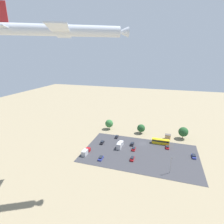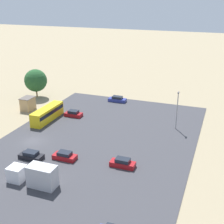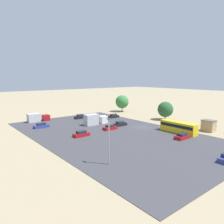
{
  "view_description": "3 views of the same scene",
  "coord_description": "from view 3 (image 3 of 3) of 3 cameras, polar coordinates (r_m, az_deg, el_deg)",
  "views": [
    {
      "loc": [
        -10.69,
        99.64,
        52.23
      ],
      "look_at": [
        10.92,
        29.83,
        28.94
      ],
      "focal_mm": 28.0,
      "sensor_mm": 36.0,
      "label": 1
    },
    {
      "loc": [
        46.53,
        34.18,
        27.61
      ],
      "look_at": [
        -3.09,
        15.54,
        7.28
      ],
      "focal_mm": 50.0,
      "sensor_mm": 36.0,
      "label": 2
    },
    {
      "loc": [
        -44.89,
        47.83,
        15.33
      ],
      "look_at": [
        -2.19,
        13.53,
        6.49
      ],
      "focal_mm": 35.0,
      "sensor_mm": 36.0,
      "label": 3
    }
  ],
  "objects": [
    {
      "name": "bus",
      "position": [
        62.92,
        16.95,
        -3.74
      ],
      "size": [
        10.53,
        2.55,
        3.03
      ],
      "rotation": [
        0.0,
        0.0,
        1.57
      ],
      "color": "gold",
      "rests_on": "ground"
    },
    {
      "name": "parking_lot_surface",
      "position": [
        59.52,
        -0.07,
        -5.72
      ],
      "size": [
        63.28,
        37.41,
        0.08
      ],
      "color": "#38383D",
      "rests_on": "ground"
    },
    {
      "name": "parked_car_6",
      "position": [
        82.33,
        0.41,
        -1.09
      ],
      "size": [
        1.73,
        4.23,
        1.43
      ],
      "rotation": [
        0.0,
        0.0,
        3.14
      ],
      "color": "black",
      "rests_on": "ground"
    },
    {
      "name": "parked_car_4",
      "position": [
        81.61,
        -8.31,
        -1.24
      ],
      "size": [
        1.77,
        4.22,
        1.57
      ],
      "rotation": [
        0.0,
        0.0,
        3.14
      ],
      "color": "black",
      "rests_on": "ground"
    },
    {
      "name": "tree_apron_mid",
      "position": [
        80.47,
        13.77,
        0.67
      ],
      "size": [
        5.53,
        5.53,
        6.58
      ],
      "color": "brown",
      "rests_on": "ground"
    },
    {
      "name": "parked_truck_1",
      "position": [
        70.72,
        -4.56,
        -2.01
      ],
      "size": [
        2.38,
        8.03,
        3.44
      ],
      "rotation": [
        0.0,
        0.0,
        3.14
      ],
      "color": "silver",
      "rests_on": "ground"
    },
    {
      "name": "parked_truck_0",
      "position": [
        79.45,
        -18.94,
        -1.44
      ],
      "size": [
        2.39,
        7.42,
        2.88
      ],
      "rotation": [
        0.0,
        0.0,
        3.14
      ],
      "color": "maroon",
      "rests_on": "ground"
    },
    {
      "name": "tree_near_shed",
      "position": [
        96.92,
        2.64,
        2.68
      ],
      "size": [
        5.85,
        5.85,
        7.34
      ],
      "color": "brown",
      "rests_on": "ground"
    },
    {
      "name": "parked_car_7",
      "position": [
        68.95,
        2.13,
        -3.12
      ],
      "size": [
        1.96,
        4.33,
        1.42
      ],
      "color": "black",
      "rests_on": "ground"
    },
    {
      "name": "parked_car_0",
      "position": [
        69.62,
        -18.02,
        -3.42
      ],
      "size": [
        1.88,
        4.43,
        1.51
      ],
      "color": "navy",
      "rests_on": "ground"
    },
    {
      "name": "parked_car_3",
      "position": [
        57.28,
        17.84,
        -6.1
      ],
      "size": [
        1.99,
        4.12,
        1.44
      ],
      "rotation": [
        0.0,
        0.0,
        3.14
      ],
      "color": "maroon",
      "rests_on": "ground"
    },
    {
      "name": "parked_car_5",
      "position": [
        63.98,
        -0.52,
        -4.08
      ],
      "size": [
        1.93,
        4.18,
        1.41
      ],
      "rotation": [
        0.0,
        0.0,
        3.14
      ],
      "color": "maroon",
      "rests_on": "ground"
    },
    {
      "name": "light_pole_lot_centre",
      "position": [
        38.04,
        -0.82,
        -7.14
      ],
      "size": [
        0.9,
        0.28,
        8.28
      ],
      "color": "gray",
      "rests_on": "ground"
    },
    {
      "name": "shed_building",
      "position": [
        67.83,
        23.91,
        -3.28
      ],
      "size": [
        3.68,
        2.74,
        3.25
      ],
      "color": "tan",
      "rests_on": "ground"
    },
    {
      "name": "parked_car_2",
      "position": [
        57.3,
        -8.01,
        -5.71
      ],
      "size": [
        1.81,
        4.27,
        1.52
      ],
      "rotation": [
        0.0,
        0.0,
        3.14
      ],
      "color": "maroon",
      "rests_on": "ground"
    },
    {
      "name": "ground_plane",
      "position": [
        67.36,
        7.85,
        -4.08
      ],
      "size": [
        400.0,
        400.0,
        0.0
      ],
      "primitive_type": "plane",
      "color": "gray"
    }
  ]
}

